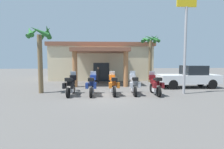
# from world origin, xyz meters

# --- Properties ---
(ground_plane) EXTENTS (80.00, 80.00, 0.00)m
(ground_plane) POSITION_xyz_m (0.00, 0.00, 0.00)
(ground_plane) COLOR #514F4C
(motel_building) EXTENTS (12.88, 12.24, 4.49)m
(motel_building) POSITION_xyz_m (0.15, 11.74, 2.28)
(motel_building) COLOR beige
(motel_building) RESTS_ON ground_plane
(motorcycle_black) EXTENTS (0.74, 2.21, 1.61)m
(motorcycle_black) POSITION_xyz_m (-2.34, 0.38, 0.70)
(motorcycle_black) COLOR black
(motorcycle_black) RESTS_ON ground_plane
(motorcycle_blue) EXTENTS (0.73, 2.21, 1.61)m
(motorcycle_blue) POSITION_xyz_m (-0.88, 0.28, 0.70)
(motorcycle_blue) COLOR black
(motorcycle_blue) RESTS_ON ground_plane
(motorcycle_orange) EXTENTS (0.71, 2.21, 1.61)m
(motorcycle_orange) POSITION_xyz_m (0.58, 0.32, 0.70)
(motorcycle_orange) COLOR black
(motorcycle_orange) RESTS_ON ground_plane
(motorcycle_silver) EXTENTS (0.73, 2.21, 1.61)m
(motorcycle_silver) POSITION_xyz_m (2.05, 0.32, 0.70)
(motorcycle_silver) COLOR black
(motorcycle_silver) RESTS_ON ground_plane
(motorcycle_maroon) EXTENTS (0.71, 2.21, 1.61)m
(motorcycle_maroon) POSITION_xyz_m (3.51, 0.06, 0.70)
(motorcycle_maroon) COLOR black
(motorcycle_maroon) RESTS_ON ground_plane
(pedestrian) EXTENTS (0.32, 0.53, 1.69)m
(pedestrian) POSITION_xyz_m (-0.39, 6.89, 0.98)
(pedestrian) COLOR black
(pedestrian) RESTS_ON ground_plane
(pickup_truck_white) EXTENTS (5.22, 2.01, 1.95)m
(pickup_truck_white) POSITION_xyz_m (7.55, 2.95, 0.94)
(pickup_truck_white) COLOR black
(pickup_truck_white) RESTS_ON ground_plane
(palm_tree_roadside) EXTENTS (1.86, 1.91, 4.97)m
(palm_tree_roadside) POSITION_xyz_m (-4.65, 1.49, 3.55)
(palm_tree_roadside) COLOR brown
(palm_tree_roadside) RESTS_ON ground_plane
(palm_tree_near_portico) EXTENTS (2.12, 2.14, 5.34)m
(palm_tree_near_portico) POSITION_xyz_m (5.33, 7.20, 3.92)
(palm_tree_near_portico) COLOR brown
(palm_tree_near_portico) RESTS_ON ground_plane
(roadside_sign) EXTENTS (1.40, 0.18, 7.19)m
(roadside_sign) POSITION_xyz_m (5.67, 0.21, 4.79)
(roadside_sign) COLOR #99999E
(roadside_sign) RESTS_ON ground_plane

